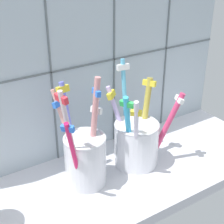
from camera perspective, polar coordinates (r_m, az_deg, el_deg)
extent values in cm
cube|color=silver|center=(63.61, 0.84, -11.23)|extent=(64.00, 22.00, 2.00)
cube|color=#B2C1CC|center=(62.78, -5.18, 10.42)|extent=(64.00, 2.00, 45.00)
cube|color=slate|center=(59.26, -10.20, 9.07)|extent=(0.30, 0.20, 45.00)
cube|color=slate|center=(64.96, 0.37, 11.11)|extent=(0.30, 0.20, 45.00)
cube|color=slate|center=(72.50, 9.08, 12.50)|extent=(0.30, 0.20, 45.00)
cube|color=slate|center=(62.77, -4.59, 7.63)|extent=(64.00, 0.20, 0.30)
cylinder|color=silver|center=(59.35, -4.37, -7.97)|extent=(7.04, 7.04, 8.84)
torus|color=silver|center=(56.92, -4.52, -4.34)|extent=(7.18, 7.18, 0.50)
cylinder|color=#9092C1|center=(58.84, -3.10, -4.76)|extent=(3.61, 2.02, 14.21)
cube|color=white|center=(56.85, -2.59, 0.31)|extent=(1.53, 2.19, 1.12)
cylinder|color=#E8A198|center=(59.05, -7.18, -3.84)|extent=(3.40, 5.54, 16.01)
cube|color=blue|center=(57.37, -8.91, 1.38)|extent=(2.24, 1.78, 1.14)
cylinder|color=#6B70E8|center=(59.04, -6.86, -3.19)|extent=(1.53, 4.45, 17.10)
cube|color=yellow|center=(56.82, -8.11, 3.74)|extent=(2.27, 1.32, 1.20)
cylinder|color=#D08A8A|center=(57.22, -3.06, -3.11)|extent=(3.02, 1.41, 18.69)
cube|color=blue|center=(54.32, -2.57, 3.25)|extent=(1.08, 2.27, 0.98)
cylinder|color=#D41750|center=(54.64, -6.19, -7.43)|extent=(4.32, 3.92, 14.68)
cube|color=blue|center=(49.93, -7.30, -2.70)|extent=(1.93, 2.03, 1.17)
cylinder|color=silver|center=(53.97, -6.58, -5.25)|extent=(3.77, 1.30, 18.81)
cube|color=#E5333F|center=(49.54, -8.21, 2.11)|extent=(1.19, 2.66, 1.16)
cylinder|color=white|center=(64.31, 4.01, -5.27)|extent=(8.12, 8.12, 8.13)
torus|color=silver|center=(62.22, 4.13, -2.11)|extent=(8.21, 8.21, 0.50)
cylinder|color=silver|center=(59.19, 3.98, -4.12)|extent=(3.48, 3.65, 15.03)
cube|color=yellow|center=(55.64, 4.01, -0.15)|extent=(1.94, 1.89, 1.04)
cylinder|color=gold|center=(64.67, 5.38, -1.11)|extent=(4.42, 3.11, 15.39)
cube|color=yellow|center=(63.01, 6.15, 4.75)|extent=(2.08, 2.61, 1.17)
cylinder|color=#60C1EA|center=(64.50, 2.19, 0.57)|extent=(1.23, 3.65, 18.57)
cube|color=white|center=(62.34, 1.83, 7.40)|extent=(2.40, 1.20, 1.13)
cylinder|color=#DBBDF8|center=(63.56, 1.41, -1.97)|extent=(4.21, 4.69, 14.55)
cube|color=yellow|center=(61.43, -0.13, 2.87)|extent=(2.58, 2.44, 1.31)
cylinder|color=#D33A68|center=(63.88, 8.82, -2.62)|extent=(6.16, 3.31, 13.77)
cube|color=white|center=(62.02, 11.02, 2.03)|extent=(1.85, 2.59, 1.09)
cylinder|color=#38AFE2|center=(60.48, 2.77, -3.39)|extent=(3.92, 2.73, 14.94)
cube|color=green|center=(56.62, 2.37, 1.39)|extent=(1.91, 2.53, 1.09)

